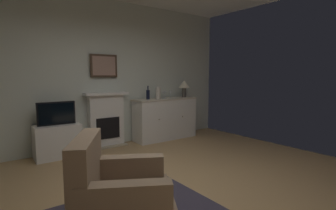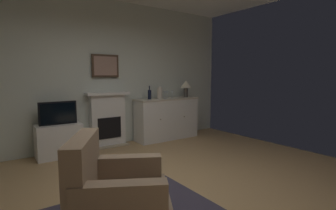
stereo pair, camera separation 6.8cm
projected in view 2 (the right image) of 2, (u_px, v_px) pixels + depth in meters
ground_plane at (178, 196)px, 3.17m from camera, size 6.15×5.27×0.10m
wall_rear at (99, 74)px, 5.11m from camera, size 6.15×0.06×2.93m
fireplace_unit at (108, 119)px, 5.17m from camera, size 0.87×0.30×1.10m
framed_picture at (105, 66)px, 5.09m from camera, size 0.55×0.04×0.45m
sideboard_cabinet at (167, 119)px, 5.80m from camera, size 1.49×0.49×0.92m
table_lamp at (186, 85)px, 6.03m from camera, size 0.26×0.26×0.40m
wine_bottle at (150, 94)px, 5.50m from camera, size 0.08×0.08×0.29m
wine_glass_left at (165, 93)px, 5.66m from camera, size 0.07×0.07×0.16m
wine_glass_center at (167, 93)px, 5.78m from camera, size 0.07×0.07×0.16m
wine_glass_right at (172, 93)px, 5.81m from camera, size 0.07×0.07×0.16m
vase_decorative at (160, 93)px, 5.56m from camera, size 0.11×0.11×0.28m
tv_cabinet at (59, 141)px, 4.51m from camera, size 0.75×0.42×0.58m
tv_set at (58, 113)px, 4.44m from camera, size 0.62×0.07×0.40m
armchair at (115, 196)px, 2.23m from camera, size 1.08×1.06×0.92m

